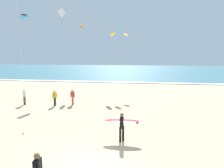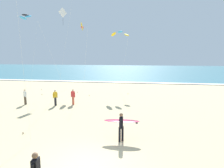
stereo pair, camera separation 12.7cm
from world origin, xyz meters
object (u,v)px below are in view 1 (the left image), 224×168
at_px(kite_diamond_ivory_far, 61,15).
at_px(kite_delta_golden_distant, 81,27).
at_px(surfer_lead, 122,123).
at_px(bystander_red_top, 73,97).
at_px(bystander_yellow_top, 55,98).
at_px(kite_arc_charcoal_high, 24,17).
at_px(kite_arc_cobalt_low, 119,34).
at_px(bystander_white_top, 24,97).

height_order(kite_diamond_ivory_far, kite_delta_golden_distant, kite_diamond_ivory_far).
xyz_separation_m(surfer_lead, bystander_red_top, (-5.71, 7.40, -0.23)).
bearing_deg(bystander_red_top, bystander_yellow_top, -158.17).
xyz_separation_m(kite_arc_charcoal_high, bystander_red_top, (8.38, -5.85, -9.16)).
bearing_deg(bystander_red_top, surfer_lead, -52.38).
bearing_deg(bystander_red_top, kite_arc_cobalt_low, 64.51).
xyz_separation_m(kite_arc_cobalt_low, bystander_red_top, (-3.85, -8.08, -7.01)).
bearing_deg(bystander_red_top, kite_arc_charcoal_high, 145.10).
relative_size(kite_diamond_ivory_far, kite_delta_golden_distant, 1.18).
distance_m(kite_delta_golden_distant, bystander_red_top, 11.82).
bearing_deg(bystander_yellow_top, kite_delta_golden_distant, 89.53).
bearing_deg(kite_delta_golden_distant, kite_arc_charcoal_high, -159.16).
xyz_separation_m(surfer_lead, bystander_yellow_top, (-7.31, 6.76, -0.23)).
height_order(surfer_lead, kite_arc_cobalt_low, kite_arc_cobalt_low).
bearing_deg(kite_delta_golden_distant, surfer_lead, -65.46).
bearing_deg(kite_arc_cobalt_low, kite_diamond_ivory_far, -172.86).
height_order(surfer_lead, kite_arc_charcoal_high, kite_arc_charcoal_high).
bearing_deg(kite_arc_charcoal_high, kite_delta_golden_distant, 20.84).
relative_size(kite_delta_golden_distant, bystander_red_top, 6.00).
bearing_deg(kite_arc_cobalt_low, surfer_lead, -83.18).
relative_size(kite_diamond_ivory_far, bystander_white_top, 7.10).
distance_m(kite_diamond_ivory_far, kite_delta_golden_distant, 3.00).
height_order(surfer_lead, kite_delta_golden_distant, kite_delta_golden_distant).
xyz_separation_m(kite_diamond_ivory_far, kite_delta_golden_distant, (2.33, 1.34, -1.35)).
height_order(bystander_yellow_top, bystander_white_top, same).
distance_m(kite_diamond_ivory_far, bystander_red_top, 12.45).
distance_m(kite_arc_charcoal_high, bystander_red_top, 13.73).
bearing_deg(kite_arc_cobalt_low, kite_arc_charcoal_high, -169.65).
bearing_deg(bystander_yellow_top, surfer_lead, -42.75).
distance_m(kite_delta_golden_distant, bystander_white_top, 12.69).
bearing_deg(bystander_yellow_top, bystander_red_top, 21.83).
bearing_deg(kite_delta_golden_distant, bystander_white_top, -109.66).
distance_m(kite_arc_cobalt_low, bystander_yellow_top, 12.46).
relative_size(kite_arc_cobalt_low, kite_delta_golden_distant, 0.86).
bearing_deg(bystander_yellow_top, kite_arc_charcoal_high, 136.22).
xyz_separation_m(surfer_lead, kite_diamond_ivory_far, (-9.57, 14.52, 9.22)).
bearing_deg(kite_arc_charcoal_high, bystander_white_top, -61.55).
height_order(surfer_lead, bystander_white_top, surfer_lead).
distance_m(kite_arc_charcoal_high, kite_delta_golden_distant, 7.41).
bearing_deg(surfer_lead, bystander_white_top, 147.63).
bearing_deg(bystander_red_top, bystander_white_top, -171.35).
xyz_separation_m(bystander_yellow_top, bystander_white_top, (-3.21, -0.09, 0.00)).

